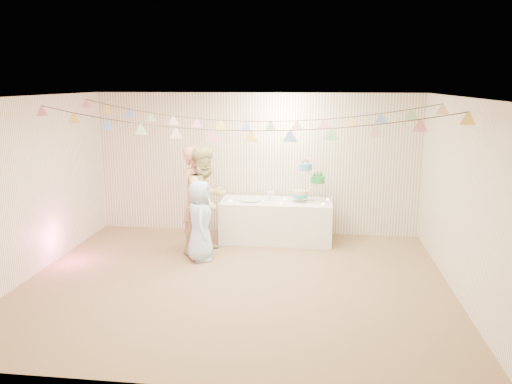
# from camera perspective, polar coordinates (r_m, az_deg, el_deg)

# --- Properties ---
(floor) EXTENTS (6.00, 6.00, 0.00)m
(floor) POSITION_cam_1_polar(r_m,az_deg,el_deg) (7.22, -2.38, -10.30)
(floor) COLOR #7E6344
(floor) RESTS_ON ground
(ceiling) EXTENTS (6.00, 6.00, 0.00)m
(ceiling) POSITION_cam_1_polar(r_m,az_deg,el_deg) (6.65, -2.58, 10.81)
(ceiling) COLOR silver
(ceiling) RESTS_ON ground
(back_wall) EXTENTS (6.00, 6.00, 0.00)m
(back_wall) POSITION_cam_1_polar(r_m,az_deg,el_deg) (9.25, 0.03, 3.22)
(back_wall) COLOR white
(back_wall) RESTS_ON ground
(front_wall) EXTENTS (6.00, 6.00, 0.00)m
(front_wall) POSITION_cam_1_polar(r_m,az_deg,el_deg) (4.46, -7.70, -7.23)
(front_wall) COLOR white
(front_wall) RESTS_ON ground
(left_wall) EXTENTS (5.00, 5.00, 0.00)m
(left_wall) POSITION_cam_1_polar(r_m,az_deg,el_deg) (7.87, -24.56, 0.41)
(left_wall) COLOR white
(left_wall) RESTS_ON ground
(right_wall) EXTENTS (5.00, 5.00, 0.00)m
(right_wall) POSITION_cam_1_polar(r_m,az_deg,el_deg) (7.00, 22.56, -0.81)
(right_wall) COLOR white
(right_wall) RESTS_ON ground
(table) EXTENTS (1.96, 0.78, 0.73)m
(table) POSITION_cam_1_polar(r_m,az_deg,el_deg) (8.91, 2.32, -3.31)
(table) COLOR white
(table) RESTS_ON floor
(cake_stand) EXTENTS (0.62, 0.37, 0.70)m
(cake_stand) POSITION_cam_1_polar(r_m,az_deg,el_deg) (8.76, 5.98, 1.29)
(cake_stand) COLOR silver
(cake_stand) RESTS_ON table
(cake_bottom) EXTENTS (0.31, 0.31, 0.15)m
(cake_bottom) POSITION_cam_1_polar(r_m,az_deg,el_deg) (8.76, 4.95, -0.45)
(cake_bottom) COLOR teal
(cake_bottom) RESTS_ON cake_stand
(cake_middle) EXTENTS (0.27, 0.27, 0.22)m
(cake_middle) POSITION_cam_1_polar(r_m,az_deg,el_deg) (8.85, 7.16, 1.42)
(cake_middle) COLOR #1E8C33
(cake_middle) RESTS_ON cake_stand
(cake_top_tier) EXTENTS (0.25, 0.25, 0.19)m
(cake_top_tier) POSITION_cam_1_polar(r_m,az_deg,el_deg) (8.68, 5.62, 3.05)
(cake_top_tier) COLOR #3DA2C1
(cake_top_tier) RESTS_ON cake_stand
(platter) EXTENTS (0.37, 0.37, 0.02)m
(platter) POSITION_cam_1_polar(r_m,az_deg,el_deg) (8.81, -0.64, -0.85)
(platter) COLOR white
(platter) RESTS_ON table
(posy) EXTENTS (0.15, 0.15, 0.17)m
(posy) POSITION_cam_1_polar(r_m,az_deg,el_deg) (8.85, 1.72, -0.29)
(posy) COLOR white
(posy) RESTS_ON table
(person_adult_a) EXTENTS (0.63, 0.75, 1.75)m
(person_adult_a) POSITION_cam_1_polar(r_m,az_deg,el_deg) (8.40, -6.83, -0.78)
(person_adult_a) COLOR tan
(person_adult_a) RESTS_ON floor
(person_adult_b) EXTENTS (1.04, 1.09, 1.78)m
(person_adult_b) POSITION_cam_1_polar(r_m,az_deg,el_deg) (8.25, -5.74, -0.89)
(person_adult_b) COLOR tan
(person_adult_b) RESTS_ON floor
(person_child) EXTENTS (0.54, 0.71, 1.29)m
(person_child) POSITION_cam_1_polar(r_m,az_deg,el_deg) (7.94, -6.42, -3.29)
(person_child) COLOR #ABCBF3
(person_child) RESTS_ON floor
(bunting_back) EXTENTS (5.60, 1.10, 0.40)m
(bunting_back) POSITION_cam_1_polar(r_m,az_deg,el_deg) (7.75, -1.22, 9.22)
(bunting_back) COLOR pink
(bunting_back) RESTS_ON ceiling
(bunting_front) EXTENTS (5.60, 0.90, 0.36)m
(bunting_front) POSITION_cam_1_polar(r_m,az_deg,el_deg) (6.47, -2.85, 8.27)
(bunting_front) COLOR #72A5E5
(bunting_front) RESTS_ON ceiling
(tealight_0) EXTENTS (0.04, 0.04, 0.03)m
(tealight_0) POSITION_cam_1_polar(r_m,az_deg,el_deg) (8.77, -2.95, -1.00)
(tealight_0) COLOR #FFD88C
(tealight_0) RESTS_ON table
(tealight_1) EXTENTS (0.04, 0.04, 0.03)m
(tealight_1) POSITION_cam_1_polar(r_m,az_deg,el_deg) (9.02, 0.22, -0.59)
(tealight_1) COLOR #FFD88C
(tealight_1) RESTS_ON table
(tealight_2) EXTENTS (0.04, 0.04, 0.03)m
(tealight_2) POSITION_cam_1_polar(r_m,az_deg,el_deg) (8.59, 2.89, -1.28)
(tealight_2) COLOR #FFD88C
(tealight_2) RESTS_ON table
(tealight_3) EXTENTS (0.04, 0.04, 0.03)m
(tealight_3) POSITION_cam_1_polar(r_m,az_deg,el_deg) (9.01, 4.68, -0.66)
(tealight_3) COLOR #FFD88C
(tealight_3) RESTS_ON table
(tealight_4) EXTENTS (0.04, 0.04, 0.03)m
(tealight_4) POSITION_cam_1_polar(r_m,az_deg,el_deg) (8.61, 7.70, -1.34)
(tealight_4) COLOR #FFD88C
(tealight_4) RESTS_ON table
(tealight_5) EXTENTS (0.04, 0.04, 0.03)m
(tealight_5) POSITION_cam_1_polar(r_m,az_deg,el_deg) (8.94, 8.18, -0.85)
(tealight_5) COLOR #FFD88C
(tealight_5) RESTS_ON table
(tealight_6) EXTENTS (0.04, 0.04, 0.03)m
(tealight_6) POSITION_cam_1_polar(r_m,az_deg,el_deg) (8.93, 3.27, -0.74)
(tealight_6) COLOR #FFD88C
(tealight_6) RESTS_ON table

